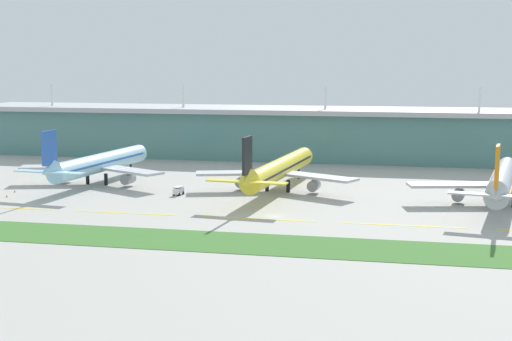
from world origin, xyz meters
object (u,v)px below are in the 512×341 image
object	(u,v)px
airliner_middle	(279,169)
safety_cone_nose_front	(15,191)
airliner_near	(99,163)
airliner_far	(502,181)
safety_cone_left_wingtip	(7,196)
baggage_cart	(178,191)

from	to	relation	value
airliner_middle	safety_cone_nose_front	xyz separation A→B (m)	(-74.60, -18.32, -6.11)
airliner_middle	safety_cone_nose_front	bearing A→B (deg)	-166.21
airliner_near	airliner_far	xyz separation A→B (m)	(117.96, -10.46, 0.00)
airliner_far	safety_cone_left_wingtip	xyz separation A→B (m)	(-133.89, -16.11, -6.10)
airliner_middle	airliner_far	xyz separation A→B (m)	(61.23, -9.76, -0.01)
baggage_cart	safety_cone_nose_front	distance (m)	48.21
baggage_cart	safety_cone_left_wingtip	size ratio (longest dim) A/B	5.52
safety_cone_nose_front	airliner_far	bearing A→B (deg)	3.60
airliner_middle	safety_cone_left_wingtip	bearing A→B (deg)	-160.40
airliner_far	baggage_cart	bearing A→B (deg)	-178.06
airliner_far	safety_cone_left_wingtip	world-z (taller)	airliner_far
baggage_cart	safety_cone_left_wingtip	bearing A→B (deg)	-164.04
airliner_near	airliner_far	distance (m)	118.42
safety_cone_left_wingtip	airliner_far	bearing A→B (deg)	6.86
baggage_cart	safety_cone_left_wingtip	world-z (taller)	baggage_cart
baggage_cart	safety_cone_nose_front	size ratio (longest dim) A/B	5.52
airliner_middle	airliner_far	world-z (taller)	same
safety_cone_nose_front	airliner_middle	bearing A→B (deg)	13.79
airliner_near	safety_cone_left_wingtip	distance (m)	31.58
airliner_near	baggage_cart	world-z (taller)	airliner_near
airliner_near	airliner_far	world-z (taller)	same
airliner_near	safety_cone_left_wingtip	world-z (taller)	airliner_near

